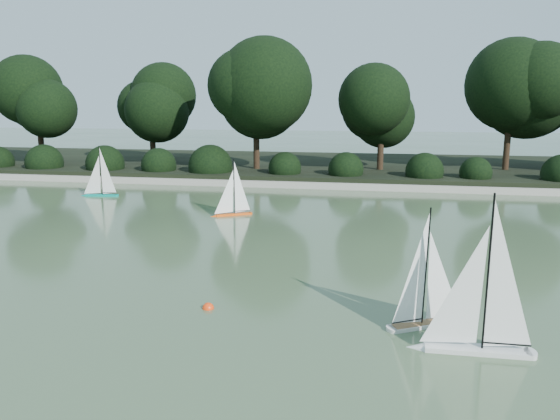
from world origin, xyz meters
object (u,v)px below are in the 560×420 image
Objects in this scene: sailboat_white_a at (468,326)px; sailboat_white_b at (432,306)px; sailboat_orange at (230,206)px; sailboat_teal at (98,188)px; race_buoy at (208,308)px.

sailboat_white_a reaches higher than sailboat_white_b.
sailboat_white_a is 1.19× the size of sailboat_white_b.
sailboat_white_a is at bearing -64.27° from sailboat_white_b.
sailboat_teal reaches higher than sailboat_orange.
sailboat_white_b reaches higher than sailboat_orange.
sailboat_white_b is at bearing -0.42° from race_buoy.
sailboat_white_a is 0.69m from sailboat_white_b.
sailboat_orange is 5.52m from race_buoy.
sailboat_white_b is at bearing -41.90° from sailboat_teal.
sailboat_white_a is at bearing -55.31° from sailboat_orange.
sailboat_white_b is 10.17× the size of race_buoy.
sailboat_white_a is 12.11× the size of race_buoy.
sailboat_teal is at bearing 126.86° from race_buoy.
sailboat_teal is (-8.31, 7.80, -0.05)m from sailboat_white_a.
sailboat_white_a reaches higher than race_buoy.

